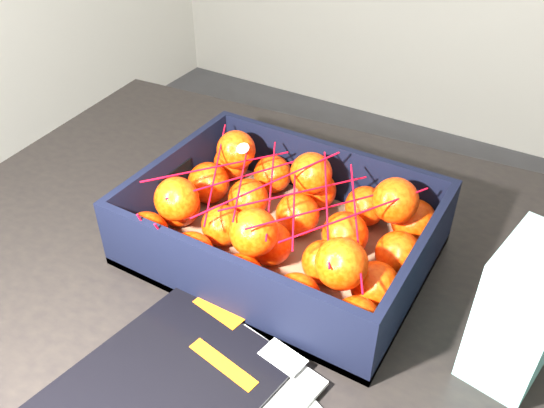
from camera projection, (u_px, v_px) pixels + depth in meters
The scene contains 6 objects.
table at pixel (292, 298), 0.93m from camera, with size 1.26×0.89×0.75m.
magazine_stack at pixel (170, 405), 0.65m from camera, with size 0.31×0.36×0.02m.
produce_crate at pixel (282, 234), 0.85m from camera, with size 0.42×0.32×0.11m.
clementine_heap at pixel (284, 222), 0.84m from camera, with size 0.40×0.30×0.12m.
mesh_net at pixel (274, 194), 0.80m from camera, with size 0.35×0.28×0.10m.
retail_carton at pixel (523, 311), 0.65m from camera, with size 0.08×0.12×0.18m, color silver.
Camera 1 is at (0.19, -0.66, 1.33)m, focal length 37.52 mm.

